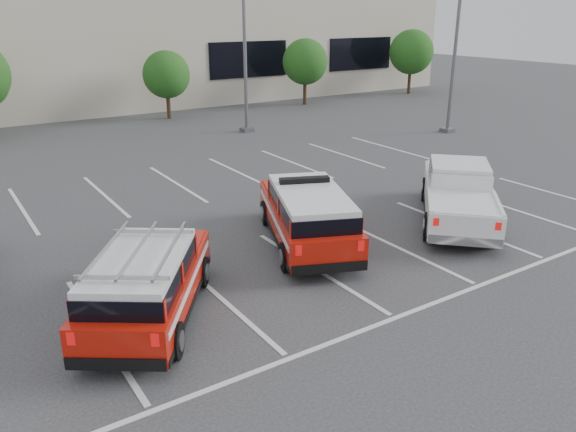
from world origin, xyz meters
name	(u,v)px	position (x,y,z in m)	size (l,w,h in m)	color
ground	(316,270)	(0.00, 0.00, 0.00)	(120.00, 120.00, 0.00)	#303032
stall_markings	(232,218)	(0.00, 4.50, 0.01)	(23.00, 15.00, 0.01)	silver
convention_building	(40,33)	(0.18, 31.86, 4.72)	(60.00, 16.99, 13.20)	#BFB2A1
tree_mid_right	(168,76)	(5.09, 22.05, 2.50)	(2.77, 2.77, 3.99)	#3F2B19
tree_right	(306,63)	(15.09, 22.05, 2.77)	(3.07, 3.07, 4.42)	#3F2B19
tree_far_right	(412,53)	(25.09, 22.05, 3.04)	(3.37, 3.37, 4.85)	#3F2B19
light_pole_mid	(244,31)	(7.00, 16.00, 5.19)	(0.90, 0.60, 10.24)	#59595E
light_pole_right	(457,31)	(16.00, 10.00, 5.19)	(0.90, 0.60, 10.24)	#59595E
fire_chief_suv	(307,219)	(0.75, 1.47, 0.74)	(3.74, 5.50, 1.82)	#B21308
white_pickup	(458,199)	(5.76, 0.51, 0.69)	(5.37, 5.35, 1.73)	silver
ladder_suv	(148,288)	(-4.36, -0.02, 0.72)	(4.11, 4.80, 1.81)	#B21308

